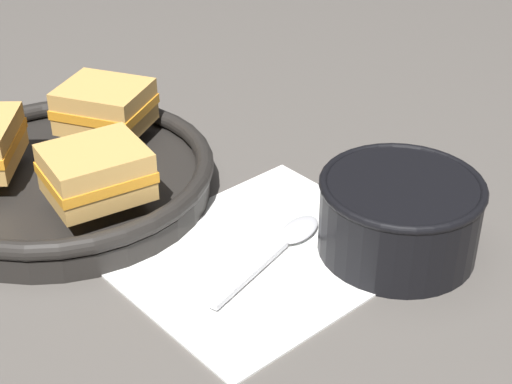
# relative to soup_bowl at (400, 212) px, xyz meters

# --- Properties ---
(ground_plane) EXTENTS (4.00, 4.00, 0.00)m
(ground_plane) POSITION_rel_soup_bowl_xyz_m (-0.11, 0.08, -0.04)
(ground_plane) COLOR #56514C
(napkin) EXTENTS (0.28, 0.25, 0.00)m
(napkin) POSITION_rel_soup_bowl_xyz_m (-0.11, 0.06, -0.04)
(napkin) COLOR white
(napkin) RESTS_ON ground_plane
(soup_bowl) EXTENTS (0.15, 0.15, 0.07)m
(soup_bowl) POSITION_rel_soup_bowl_xyz_m (0.00, 0.00, 0.00)
(soup_bowl) COLOR black
(soup_bowl) RESTS_ON ground_plane
(spoon) EXTENTS (0.15, 0.08, 0.01)m
(spoon) POSITION_rel_soup_bowl_xyz_m (-0.08, 0.06, -0.03)
(spoon) COLOR silver
(spoon) RESTS_ON napkin
(skillet) EXTENTS (0.30, 0.42, 0.04)m
(skillet) POSITION_rel_soup_bowl_xyz_m (-0.21, 0.25, -0.02)
(skillet) COLOR black
(skillet) RESTS_ON ground_plane
(sandwich_near_left) EXTENTS (0.12, 0.12, 0.05)m
(sandwich_near_left) POSITION_rel_soup_bowl_xyz_m (-0.15, 0.29, 0.02)
(sandwich_near_left) COLOR tan
(sandwich_near_left) RESTS_ON skillet
(sandwich_far_left) EXTENTS (0.09, 0.08, 0.05)m
(sandwich_far_left) POSITION_rel_soup_bowl_xyz_m (-0.21, 0.17, 0.02)
(sandwich_far_left) COLOR tan
(sandwich_far_left) RESTS_ON skillet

